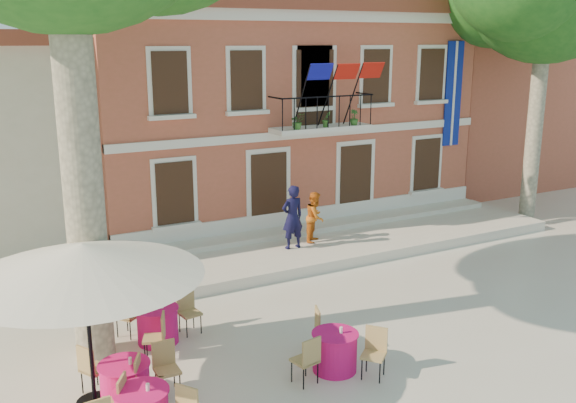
{
  "coord_description": "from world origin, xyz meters",
  "views": [
    {
      "loc": [
        -8.16,
        -11.24,
        6.16
      ],
      "look_at": [
        -0.25,
        3.5,
        1.92
      ],
      "focal_mm": 40.0,
      "sensor_mm": 36.0,
      "label": 1
    }
  ],
  "objects_px": {
    "patio_umbrella": "(83,261)",
    "pedestrian_navy": "(292,217)",
    "cafe_table_1": "(335,350)",
    "cafe_table_2": "(125,382)",
    "pedestrian_orange": "(315,217)",
    "cafe_table_3": "(158,323)"
  },
  "relations": [
    {
      "from": "patio_umbrella",
      "to": "cafe_table_1",
      "type": "height_order",
      "value": "patio_umbrella"
    },
    {
      "from": "pedestrian_orange",
      "to": "cafe_table_1",
      "type": "bearing_deg",
      "value": -161.27
    },
    {
      "from": "patio_umbrella",
      "to": "pedestrian_navy",
      "type": "relative_size",
      "value": 2.13
    },
    {
      "from": "pedestrian_orange",
      "to": "cafe_table_1",
      "type": "xyz_separation_m",
      "value": [
        -3.31,
        -6.35,
        -0.62
      ]
    },
    {
      "from": "cafe_table_1",
      "to": "cafe_table_2",
      "type": "xyz_separation_m",
      "value": [
        -3.82,
        0.7,
        0.0
      ]
    },
    {
      "from": "patio_umbrella",
      "to": "pedestrian_orange",
      "type": "xyz_separation_m",
      "value": [
        7.62,
        5.41,
        -1.59
      ]
    },
    {
      "from": "cafe_table_3",
      "to": "cafe_table_1",
      "type": "bearing_deg",
      "value": -46.16
    },
    {
      "from": "cafe_table_1",
      "to": "pedestrian_navy",
      "type": "bearing_deg",
      "value": 68.5
    },
    {
      "from": "patio_umbrella",
      "to": "cafe_table_1",
      "type": "relative_size",
      "value": 2.15
    },
    {
      "from": "cafe_table_1",
      "to": "patio_umbrella",
      "type": "bearing_deg",
      "value": 167.62
    },
    {
      "from": "pedestrian_orange",
      "to": "cafe_table_2",
      "type": "relative_size",
      "value": 0.8
    },
    {
      "from": "patio_umbrella",
      "to": "cafe_table_3",
      "type": "relative_size",
      "value": 2.13
    },
    {
      "from": "cafe_table_2",
      "to": "cafe_table_1",
      "type": "bearing_deg",
      "value": -10.42
    },
    {
      "from": "pedestrian_navy",
      "to": "cafe_table_1",
      "type": "xyz_separation_m",
      "value": [
        -2.4,
        -6.09,
        -0.8
      ]
    },
    {
      "from": "pedestrian_orange",
      "to": "cafe_table_1",
      "type": "distance_m",
      "value": 7.19
    },
    {
      "from": "patio_umbrella",
      "to": "cafe_table_2",
      "type": "relative_size",
      "value": 2.11
    },
    {
      "from": "patio_umbrella",
      "to": "cafe_table_3",
      "type": "distance_m",
      "value": 3.31
    },
    {
      "from": "cafe_table_1",
      "to": "cafe_table_3",
      "type": "height_order",
      "value": "same"
    },
    {
      "from": "patio_umbrella",
      "to": "pedestrian_navy",
      "type": "bearing_deg",
      "value": 37.5
    },
    {
      "from": "pedestrian_orange",
      "to": "cafe_table_2",
      "type": "bearing_deg",
      "value": 174.63
    },
    {
      "from": "patio_umbrella",
      "to": "pedestrian_navy",
      "type": "height_order",
      "value": "patio_umbrella"
    },
    {
      "from": "cafe_table_3",
      "to": "pedestrian_orange",
      "type": "bearing_deg",
      "value": 31.35
    }
  ]
}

